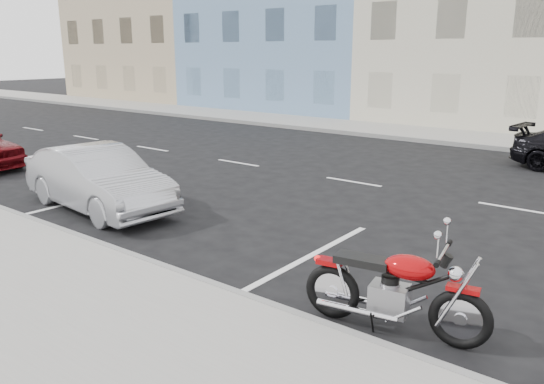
% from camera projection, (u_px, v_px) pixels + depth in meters
% --- Properties ---
extents(ground, '(120.00, 120.00, 0.00)m').
position_uv_depth(ground, '(427.00, 194.00, 12.62)').
color(ground, black).
rests_on(ground, ground).
extents(sidewalk_far, '(80.00, 3.40, 0.15)m').
position_uv_depth(sidewalk_far, '(393.00, 131.00, 22.21)').
color(sidewalk_far, gray).
rests_on(sidewalk_far, ground).
extents(curb_near, '(80.00, 0.12, 0.16)m').
position_uv_depth(curb_near, '(37.00, 223.00, 10.21)').
color(curb_near, gray).
rests_on(curb_near, ground).
extents(curb_far, '(80.00, 0.12, 0.16)m').
position_uv_depth(curb_far, '(374.00, 136.00, 20.91)').
color(curb_far, gray).
rests_on(curb_far, ground).
extents(bldg_far_west, '(12.00, 12.00, 12.00)m').
position_uv_depth(bldg_far_west, '(179.00, 14.00, 38.93)').
color(bldg_far_west, tan).
rests_on(bldg_far_west, ground).
extents(motorcycle, '(2.25, 0.81, 1.13)m').
position_uv_depth(motorcycle, '(464.00, 307.00, 5.92)').
color(motorcycle, black).
rests_on(motorcycle, ground).
extents(sedan_silver, '(4.21, 1.83, 1.35)m').
position_uv_depth(sedan_silver, '(98.00, 179.00, 11.23)').
color(sedan_silver, '#A7A9AF').
rests_on(sedan_silver, ground).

